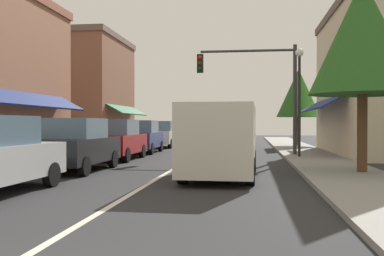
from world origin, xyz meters
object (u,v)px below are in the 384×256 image
parked_car_far_left (142,137)px  van_in_lane (221,139)px  tree_right_near (363,37)px  parked_car_third_left (117,140)px  traffic_signal_mast_arm (259,81)px  parked_car_distant_left (162,134)px  parked_car_second_left (77,145)px  tree_right_far (299,93)px  street_lamp_right_mid (299,85)px

parked_car_far_left → van_in_lane: 11.46m
parked_car_far_left → tree_right_near: tree_right_near is taller
parked_car_third_left → traffic_signal_mast_arm: (6.26, 2.74, 2.80)m
parked_car_distant_left → traffic_signal_mast_arm: size_ratio=0.76×
van_in_lane → tree_right_near: size_ratio=0.86×
parked_car_second_left → van_in_lane: 4.99m
parked_car_second_left → parked_car_third_left: (-0.08, 4.74, 0.00)m
parked_car_second_left → parked_car_distant_left: size_ratio=1.00×
parked_car_third_left → tree_right_near: (9.20, -4.78, 3.37)m
traffic_signal_mast_arm → tree_right_near: tree_right_near is taller
parked_car_second_left → parked_car_third_left: same height
parked_car_far_left → van_in_lane: (5.01, -10.31, 0.27)m
parked_car_third_left → van_in_lane: (4.96, -5.73, 0.27)m
tree_right_far → parked_car_far_left: bearing=-141.4°
parked_car_third_left → parked_car_distant_left: same height
parked_car_third_left → parked_car_far_left: size_ratio=0.99×
tree_right_near → van_in_lane: bearing=-167.4°
parked_car_third_left → van_in_lane: van_in_lane is taller
van_in_lane → tree_right_far: (4.12, 17.59, 2.52)m
van_in_lane → tree_right_far: 18.24m
parked_car_third_left → tree_right_far: 15.20m
van_in_lane → tree_right_near: tree_right_near is taller
parked_car_third_left → street_lamp_right_mid: street_lamp_right_mid is taller
street_lamp_right_mid → tree_right_near: 6.38m
parked_car_third_left → parked_car_far_left: bearing=90.3°
traffic_signal_mast_arm → tree_right_near: (2.94, -7.52, 0.57)m
street_lamp_right_mid → tree_right_near: tree_right_near is taller
parked_car_distant_left → parked_car_second_left: bearing=-89.2°
parked_car_second_left → parked_car_far_left: bearing=91.3°
parked_car_third_left → traffic_signal_mast_arm: bearing=23.4°
parked_car_distant_left → van_in_lane: 16.76m
traffic_signal_mast_arm → tree_right_far: traffic_signal_mast_arm is taller
parked_car_second_left → tree_right_far: 19.09m
tree_right_near → parked_car_third_left: bearing=152.6°
parked_car_third_left → parked_car_far_left: same height
traffic_signal_mast_arm → street_lamp_right_mid: (1.74, -1.32, -0.35)m
parked_car_far_left → parked_car_distant_left: bearing=88.8°
street_lamp_right_mid → tree_right_near: (1.20, -6.20, 0.92)m
tree_right_near → street_lamp_right_mid: bearing=101.0°
parked_car_second_left → van_in_lane: size_ratio=0.79×
tree_right_near → parked_car_distant_left: bearing=121.6°
parked_car_third_left → van_in_lane: bearing=-49.3°
parked_car_third_left → parked_car_far_left: 4.58m
parked_car_far_left → traffic_signal_mast_arm: traffic_signal_mast_arm is taller
parked_car_far_left → parked_car_second_left: bearing=-90.6°
traffic_signal_mast_arm → tree_right_far: size_ratio=1.01×
parked_car_third_left → street_lamp_right_mid: 8.49m
parked_car_second_left → tree_right_near: (9.12, -0.04, 3.37)m
tree_right_near → parked_car_second_left: bearing=179.8°
parked_car_far_left → parked_car_third_left: bearing=-90.8°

